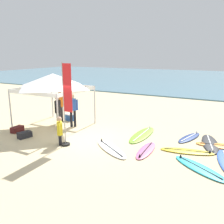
{
  "coord_description": "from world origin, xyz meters",
  "views": [
    {
      "loc": [
        6.11,
        -8.59,
        3.71
      ],
      "look_at": [
        0.75,
        1.35,
        1.0
      ],
      "focal_mm": 39.13,
      "sensor_mm": 36.0,
      "label": 1
    }
  ],
  "objects_px": {
    "surfboard_navy": "(189,137)",
    "gear_bag_by_pole": "(25,135)",
    "surfboard_white": "(111,149)",
    "surfboard_black": "(210,143)",
    "surfboard_lime": "(142,135)",
    "cooler_box": "(70,117)",
    "person_orange": "(60,105)",
    "person_blue": "(73,108)",
    "person_black": "(58,110)",
    "surfboard_yellow": "(187,151)",
    "gear_bag_near_tent": "(17,129)",
    "person_yellow": "(60,129)",
    "surfboard_cyan": "(199,168)",
    "surfboard_pink": "(146,150)",
    "canopy_tent": "(53,81)",
    "banner_flag": "(66,109)"
  },
  "relations": [
    {
      "from": "surfboard_lime",
      "to": "cooler_box",
      "type": "distance_m",
      "value": 4.61
    },
    {
      "from": "surfboard_white",
      "to": "person_yellow",
      "type": "height_order",
      "value": "person_yellow"
    },
    {
      "from": "surfboard_yellow",
      "to": "surfboard_navy",
      "type": "relative_size",
      "value": 1.12
    },
    {
      "from": "person_orange",
      "to": "gear_bag_near_tent",
      "type": "xyz_separation_m",
      "value": [
        -0.74,
        -2.38,
        -0.85
      ]
    },
    {
      "from": "surfboard_white",
      "to": "gear_bag_near_tent",
      "type": "relative_size",
      "value": 3.56
    },
    {
      "from": "person_orange",
      "to": "person_yellow",
      "type": "height_order",
      "value": "person_orange"
    },
    {
      "from": "surfboard_pink",
      "to": "gear_bag_near_tent",
      "type": "xyz_separation_m",
      "value": [
        -6.34,
        -0.71,
        0.1
      ]
    },
    {
      "from": "banner_flag",
      "to": "gear_bag_near_tent",
      "type": "distance_m",
      "value": 3.59
    },
    {
      "from": "surfboard_cyan",
      "to": "surfboard_pink",
      "type": "bearing_deg",
      "value": 164.14
    },
    {
      "from": "person_black",
      "to": "gear_bag_near_tent",
      "type": "height_order",
      "value": "person_black"
    },
    {
      "from": "surfboard_cyan",
      "to": "person_yellow",
      "type": "height_order",
      "value": "person_yellow"
    },
    {
      "from": "person_blue",
      "to": "person_black",
      "type": "height_order",
      "value": "same"
    },
    {
      "from": "surfboard_black",
      "to": "cooler_box",
      "type": "distance_m",
      "value": 7.52
    },
    {
      "from": "person_orange",
      "to": "person_black",
      "type": "bearing_deg",
      "value": -55.27
    },
    {
      "from": "surfboard_navy",
      "to": "cooler_box",
      "type": "xyz_separation_m",
      "value": [
        -6.6,
        -0.14,
        0.16
      ]
    },
    {
      "from": "surfboard_navy",
      "to": "gear_bag_near_tent",
      "type": "relative_size",
      "value": 3.11
    },
    {
      "from": "person_orange",
      "to": "surfboard_yellow",
      "type": "bearing_deg",
      "value": -8.06
    },
    {
      "from": "surfboard_yellow",
      "to": "surfboard_cyan",
      "type": "bearing_deg",
      "value": -62.95
    },
    {
      "from": "surfboard_lime",
      "to": "surfboard_cyan",
      "type": "relative_size",
      "value": 1.23
    },
    {
      "from": "person_orange",
      "to": "person_black",
      "type": "height_order",
      "value": "same"
    },
    {
      "from": "gear_bag_by_pole",
      "to": "cooler_box",
      "type": "bearing_deg",
      "value": 90.41
    },
    {
      "from": "surfboard_yellow",
      "to": "cooler_box",
      "type": "xyz_separation_m",
      "value": [
        -6.85,
        1.53,
        0.16
      ]
    },
    {
      "from": "surfboard_cyan",
      "to": "surfboard_black",
      "type": "height_order",
      "value": "same"
    },
    {
      "from": "surfboard_black",
      "to": "cooler_box",
      "type": "height_order",
      "value": "cooler_box"
    },
    {
      "from": "surfboard_navy",
      "to": "person_orange",
      "type": "bearing_deg",
      "value": -174.33
    },
    {
      "from": "canopy_tent",
      "to": "surfboard_white",
      "type": "xyz_separation_m",
      "value": [
        4.07,
        -1.42,
        -2.35
      ]
    },
    {
      "from": "person_blue",
      "to": "person_yellow",
      "type": "bearing_deg",
      "value": -65.17
    },
    {
      "from": "surfboard_yellow",
      "to": "surfboard_white",
      "type": "height_order",
      "value": "same"
    },
    {
      "from": "surfboard_lime",
      "to": "person_orange",
      "type": "relative_size",
      "value": 1.52
    },
    {
      "from": "surfboard_yellow",
      "to": "gear_bag_near_tent",
      "type": "relative_size",
      "value": 3.48
    },
    {
      "from": "surfboard_navy",
      "to": "banner_flag",
      "type": "xyz_separation_m",
      "value": [
        -4.25,
        -3.31,
        1.54
      ]
    },
    {
      "from": "gear_bag_near_tent",
      "to": "gear_bag_by_pole",
      "type": "bearing_deg",
      "value": -23.51
    },
    {
      "from": "person_yellow",
      "to": "surfboard_cyan",
      "type": "bearing_deg",
      "value": 4.31
    },
    {
      "from": "person_blue",
      "to": "person_orange",
      "type": "relative_size",
      "value": 1.0
    },
    {
      "from": "surfboard_yellow",
      "to": "person_blue",
      "type": "distance_m",
      "value": 6.04
    },
    {
      "from": "person_black",
      "to": "gear_bag_near_tent",
      "type": "xyz_separation_m",
      "value": [
        -1.51,
        -1.28,
        -0.85
      ]
    },
    {
      "from": "surfboard_lime",
      "to": "person_black",
      "type": "height_order",
      "value": "person_black"
    },
    {
      "from": "surfboard_white",
      "to": "person_black",
      "type": "bearing_deg",
      "value": 163.14
    },
    {
      "from": "surfboard_lime",
      "to": "gear_bag_near_tent",
      "type": "distance_m",
      "value": 6.03
    },
    {
      "from": "person_orange",
      "to": "gear_bag_by_pole",
      "type": "height_order",
      "value": "person_orange"
    },
    {
      "from": "canopy_tent",
      "to": "banner_flag",
      "type": "distance_m",
      "value": 3.08
    },
    {
      "from": "person_yellow",
      "to": "surfboard_navy",
      "type": "bearing_deg",
      "value": 35.93
    },
    {
      "from": "person_yellow",
      "to": "person_black",
      "type": "bearing_deg",
      "value": 131.97
    },
    {
      "from": "surfboard_white",
      "to": "surfboard_black",
      "type": "bearing_deg",
      "value": 36.43
    },
    {
      "from": "surfboard_yellow",
      "to": "surfboard_black",
      "type": "xyz_separation_m",
      "value": [
        0.67,
        1.32,
        -0.0
      ]
    },
    {
      "from": "surfboard_navy",
      "to": "gear_bag_by_pole",
      "type": "bearing_deg",
      "value": -152.2
    },
    {
      "from": "surfboard_lime",
      "to": "person_black",
      "type": "relative_size",
      "value": 1.52
    },
    {
      "from": "person_blue",
      "to": "cooler_box",
      "type": "bearing_deg",
      "value": 135.37
    },
    {
      "from": "surfboard_navy",
      "to": "surfboard_cyan",
      "type": "relative_size",
      "value": 0.88
    },
    {
      "from": "surfboard_lime",
      "to": "surfboard_cyan",
      "type": "bearing_deg",
      "value": -38.38
    }
  ]
}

